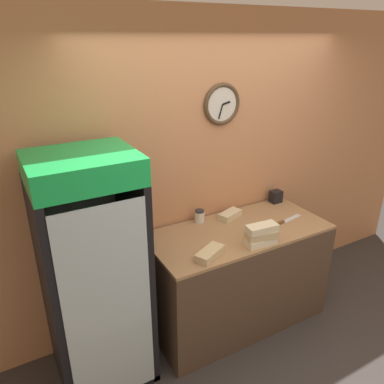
{
  "coord_description": "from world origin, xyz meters",
  "views": [
    {
      "loc": [
        -1.73,
        -1.35,
        2.48
      ],
      "look_at": [
        -0.45,
        0.93,
        1.38
      ],
      "focal_mm": 35.0,
      "sensor_mm": 36.0,
      "label": 1
    }
  ],
  "objects": [
    {
      "name": "beverage_cooler",
      "position": [
        -1.25,
        0.98,
        0.98
      ],
      "size": [
        0.68,
        0.67,
        1.8
      ],
      "color": "black",
      "rests_on": "ground_plane"
    },
    {
      "name": "sandwich_flat_right",
      "position": [
        -0.44,
        0.68,
        0.97
      ],
      "size": [
        0.28,
        0.22,
        0.06
      ],
      "color": "tan",
      "rests_on": "prep_counter"
    },
    {
      "name": "sandwich_stack_bottom",
      "position": [
        0.01,
        0.63,
        0.97
      ],
      "size": [
        0.26,
        0.13,
        0.06
      ],
      "color": "beige",
      "rests_on": "prep_counter"
    },
    {
      "name": "sandwich_stack_top",
      "position": [
        0.01,
        0.63,
        1.08
      ],
      "size": [
        0.26,
        0.13,
        0.06
      ],
      "color": "beige",
      "rests_on": "sandwich_stack_middle"
    },
    {
      "name": "chefs_knife",
      "position": [
        0.43,
        0.83,
        0.95
      ],
      "size": [
        0.36,
        0.1,
        0.02
      ],
      "color": "silver",
      "rests_on": "prep_counter"
    },
    {
      "name": "sandwich_flat_left",
      "position": [
        0.07,
        1.15,
        0.97
      ],
      "size": [
        0.25,
        0.18,
        0.06
      ],
      "color": "beige",
      "rests_on": "prep_counter"
    },
    {
      "name": "condiment_jar",
      "position": [
        -0.22,
        1.21,
        0.99
      ],
      "size": [
        0.09,
        0.09,
        0.11
      ],
      "color": "silver",
      "rests_on": "prep_counter"
    },
    {
      "name": "napkin_dispenser",
      "position": [
        0.66,
        1.21,
        1.0
      ],
      "size": [
        0.11,
        0.09,
        0.12
      ],
      "color": "black",
      "rests_on": "prep_counter"
    },
    {
      "name": "sandwich_stack_middle",
      "position": [
        0.01,
        0.63,
        1.03
      ],
      "size": [
        0.27,
        0.15,
        0.06
      ],
      "color": "tan",
      "rests_on": "sandwich_stack_bottom"
    },
    {
      "name": "wall_back",
      "position": [
        0.0,
        1.33,
        1.35
      ],
      "size": [
        5.2,
        0.09,
        2.7
      ],
      "color": "tan",
      "rests_on": "ground_plane"
    },
    {
      "name": "prep_counter",
      "position": [
        0.0,
        0.91,
        0.47
      ],
      "size": [
        1.58,
        0.73,
        0.94
      ],
      "color": "#4C3828",
      "rests_on": "ground_plane"
    }
  ]
}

